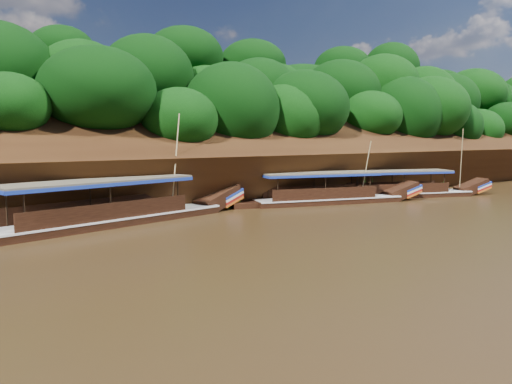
% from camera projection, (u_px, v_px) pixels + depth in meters
% --- Properties ---
extents(ground, '(160.00, 160.00, 0.00)m').
position_uv_depth(ground, '(381.00, 219.00, 31.25)').
color(ground, black).
rests_on(ground, ground).
extents(riverbank, '(120.00, 30.06, 19.40)m').
position_uv_depth(riverbank, '(207.00, 169.00, 49.74)').
color(riverbank, black).
rests_on(riverbank, ground).
extents(boat_0, '(13.86, 6.17, 6.18)m').
position_uv_depth(boat_0, '(413.00, 191.00, 42.47)').
color(boat_0, black).
rests_on(boat_0, ground).
extents(boat_1, '(13.95, 5.44, 5.24)m').
position_uv_depth(boat_1, '(336.00, 196.00, 38.56)').
color(boat_1, black).
rests_on(boat_1, ground).
extents(boat_2, '(17.20, 6.05, 7.13)m').
position_uv_depth(boat_2, '(128.00, 213.00, 29.85)').
color(boat_2, black).
rests_on(boat_2, ground).
extents(reeds, '(48.93, 2.31, 2.15)m').
position_uv_depth(reeds, '(267.00, 192.00, 37.95)').
color(reeds, '#2B691A').
rests_on(reeds, ground).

